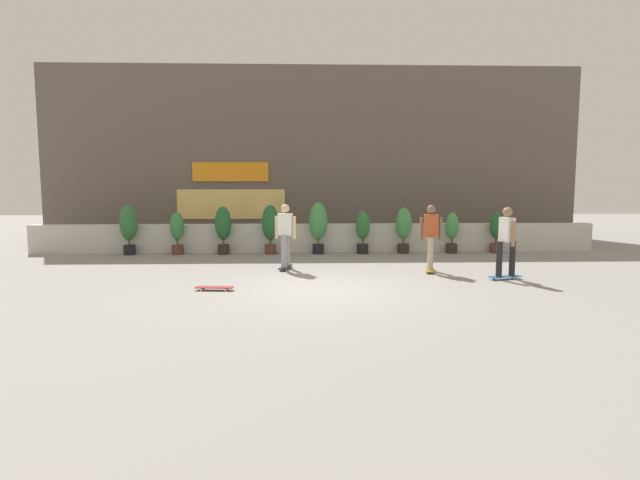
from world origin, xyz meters
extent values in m
plane|color=gray|center=(0.00, 0.00, 0.00)|extent=(48.00, 48.00, 0.00)
cube|color=beige|center=(0.00, 6.00, 0.45)|extent=(18.00, 0.40, 0.90)
cube|color=#60564C|center=(0.00, 10.00, 3.25)|extent=(20.00, 2.00, 6.50)
cube|color=orange|center=(-3.04, 8.96, 2.60)|extent=(2.80, 0.08, 0.70)
cube|color=#F2CC72|center=(-3.04, 8.97, 1.40)|extent=(4.00, 0.06, 1.10)
cylinder|color=black|center=(-5.78, 5.55, 0.15)|extent=(0.36, 0.36, 0.30)
cylinder|color=brown|center=(-5.78, 5.55, 0.38)|extent=(0.06, 0.06, 0.15)
ellipsoid|color=#2D6B33|center=(-5.78, 5.55, 1.00)|extent=(0.53, 0.53, 1.09)
cylinder|color=brown|center=(-4.29, 5.55, 0.15)|extent=(0.36, 0.36, 0.30)
cylinder|color=brown|center=(-4.29, 5.55, 0.38)|extent=(0.06, 0.06, 0.15)
ellipsoid|color=#387F3D|center=(-4.29, 5.55, 0.89)|extent=(0.43, 0.43, 0.87)
cylinder|color=#2D2823|center=(-2.87, 5.55, 0.15)|extent=(0.36, 0.36, 0.30)
cylinder|color=brown|center=(-2.87, 5.55, 0.38)|extent=(0.06, 0.06, 0.15)
ellipsoid|color=#235B2D|center=(-2.87, 5.55, 0.97)|extent=(0.51, 0.51, 1.05)
cylinder|color=brown|center=(-1.40, 5.55, 0.15)|extent=(0.36, 0.36, 0.30)
cylinder|color=brown|center=(-1.40, 5.55, 0.38)|extent=(0.06, 0.06, 0.15)
ellipsoid|color=#235B2D|center=(-1.40, 5.55, 0.99)|extent=(0.53, 0.53, 1.09)
cylinder|color=black|center=(0.09, 5.55, 0.15)|extent=(0.36, 0.36, 0.30)
cylinder|color=brown|center=(0.09, 5.55, 0.38)|extent=(0.06, 0.06, 0.15)
ellipsoid|color=#428C47|center=(0.09, 5.55, 1.03)|extent=(0.57, 0.57, 1.17)
cylinder|color=black|center=(1.49, 5.55, 0.15)|extent=(0.36, 0.36, 0.30)
cylinder|color=brown|center=(1.49, 5.55, 0.38)|extent=(0.06, 0.06, 0.15)
ellipsoid|color=#2D6B33|center=(1.49, 5.55, 0.90)|extent=(0.44, 0.44, 0.91)
cylinder|color=#2D2823|center=(2.78, 5.55, 0.15)|extent=(0.36, 0.36, 0.30)
cylinder|color=brown|center=(2.78, 5.55, 0.38)|extent=(0.06, 0.06, 0.15)
ellipsoid|color=#428C47|center=(2.78, 5.55, 0.95)|extent=(0.49, 0.49, 1.01)
cylinder|color=#2D2823|center=(4.33, 5.55, 0.15)|extent=(0.36, 0.36, 0.30)
cylinder|color=brown|center=(4.33, 5.55, 0.38)|extent=(0.06, 0.06, 0.15)
ellipsoid|color=#428C47|center=(4.33, 5.55, 0.87)|extent=(0.41, 0.41, 0.85)
cylinder|color=brown|center=(5.75, 5.55, 0.15)|extent=(0.36, 0.36, 0.30)
cylinder|color=brown|center=(5.75, 5.55, 0.38)|extent=(0.06, 0.06, 0.15)
ellipsoid|color=#235B2D|center=(5.75, 5.55, 0.88)|extent=(0.42, 0.42, 0.85)
cube|color=#266699|center=(4.34, 1.08, 0.07)|extent=(0.82, 0.41, 0.02)
cylinder|color=silver|center=(4.57, 1.23, 0.03)|extent=(0.06, 0.04, 0.06)
cylinder|color=silver|center=(4.61, 1.08, 0.03)|extent=(0.06, 0.04, 0.06)
cylinder|color=silver|center=(4.07, 1.09, 0.03)|extent=(0.06, 0.04, 0.06)
cylinder|color=silver|center=(4.11, 0.94, 0.03)|extent=(0.06, 0.04, 0.06)
cylinder|color=black|center=(4.51, 1.13, 0.49)|extent=(0.14, 0.14, 0.82)
cylinder|color=black|center=(4.17, 1.03, 0.49)|extent=(0.14, 0.14, 0.82)
cube|color=white|center=(4.34, 1.08, 1.18)|extent=(0.29, 0.40, 0.56)
sphere|color=#9E7051|center=(4.34, 1.08, 1.59)|extent=(0.22, 0.22, 0.22)
cylinder|color=#9E7051|center=(4.28, 1.31, 1.10)|extent=(0.09, 0.09, 0.58)
cylinder|color=#9E7051|center=(4.41, 0.86, 1.10)|extent=(0.09, 0.09, 0.58)
cube|color=#BF8C26|center=(2.82, 2.16, 0.07)|extent=(0.37, 0.82, 0.02)
cylinder|color=silver|center=(2.84, 1.89, 0.03)|extent=(0.04, 0.06, 0.06)
cylinder|color=silver|center=(2.69, 1.92, 0.03)|extent=(0.04, 0.06, 0.06)
cylinder|color=silver|center=(2.95, 2.39, 0.03)|extent=(0.04, 0.06, 0.06)
cylinder|color=silver|center=(2.80, 2.43, 0.03)|extent=(0.04, 0.06, 0.06)
cylinder|color=tan|center=(2.78, 1.98, 0.49)|extent=(0.14, 0.14, 0.82)
cylinder|color=tan|center=(2.86, 2.33, 0.49)|extent=(0.14, 0.14, 0.82)
cube|color=#B24C26|center=(2.82, 2.16, 1.18)|extent=(0.39, 0.27, 0.56)
sphere|color=brown|center=(2.82, 2.16, 1.59)|extent=(0.22, 0.22, 0.22)
cylinder|color=brown|center=(3.05, 2.11, 1.10)|extent=(0.09, 0.09, 0.58)
cylinder|color=brown|center=(2.59, 2.21, 1.10)|extent=(0.09, 0.09, 0.58)
cube|color=black|center=(-0.86, 2.67, 0.07)|extent=(0.38, 0.82, 0.02)
cylinder|color=silver|center=(-0.87, 2.94, 0.03)|extent=(0.04, 0.06, 0.06)
cylinder|color=silver|center=(-0.72, 2.90, 0.03)|extent=(0.04, 0.06, 0.06)
cylinder|color=silver|center=(-0.99, 2.43, 0.03)|extent=(0.04, 0.06, 0.06)
cylinder|color=silver|center=(-0.84, 2.39, 0.03)|extent=(0.04, 0.06, 0.06)
cylinder|color=gray|center=(-0.81, 2.84, 0.49)|extent=(0.14, 0.14, 0.82)
cylinder|color=gray|center=(-0.90, 2.49, 0.49)|extent=(0.14, 0.14, 0.82)
cube|color=white|center=(-0.86, 2.67, 1.18)|extent=(0.40, 0.28, 0.56)
sphere|color=beige|center=(-0.86, 2.67, 1.59)|extent=(0.22, 0.22, 0.22)
cylinder|color=beige|center=(-1.08, 2.72, 1.10)|extent=(0.09, 0.09, 0.58)
cylinder|color=beige|center=(-0.63, 2.61, 1.10)|extent=(0.09, 0.09, 0.58)
cube|color=maroon|center=(-2.29, 0.07, 0.07)|extent=(0.82, 0.28, 0.02)
cylinder|color=silver|center=(-2.56, 0.01, 0.03)|extent=(0.06, 0.04, 0.06)
cylinder|color=silver|center=(-2.55, 0.17, 0.03)|extent=(0.06, 0.04, 0.06)
cylinder|color=silver|center=(-2.04, -0.04, 0.03)|extent=(0.06, 0.04, 0.06)
cylinder|color=silver|center=(-2.03, 0.12, 0.03)|extent=(0.06, 0.04, 0.06)
camera|label=1|loc=(-0.46, -11.19, 2.36)|focal=30.17mm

